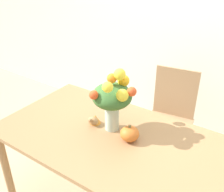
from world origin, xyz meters
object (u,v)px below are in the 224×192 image
(flower_vase, at_px, (113,98))
(turkey_figurine, at_px, (94,120))
(dining_chair_near_window, at_px, (170,118))
(pumpkin, at_px, (130,134))

(flower_vase, distance_m, turkey_figurine, 0.26)
(flower_vase, relative_size, dining_chair_near_window, 0.49)
(dining_chair_near_window, bearing_deg, pumpkin, -96.70)
(turkey_figurine, distance_m, dining_chair_near_window, 0.88)
(flower_vase, distance_m, pumpkin, 0.26)
(flower_vase, height_order, dining_chair_near_window, flower_vase)
(flower_vase, xyz_separation_m, dining_chair_near_window, (0.14, 0.75, -0.51))
(pumpkin, distance_m, dining_chair_near_window, 0.85)
(dining_chair_near_window, bearing_deg, turkey_figurine, -118.95)
(flower_vase, relative_size, turkey_figurine, 4.18)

